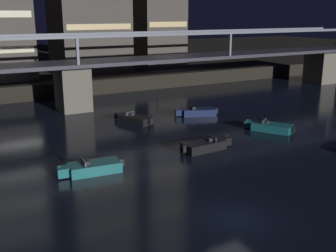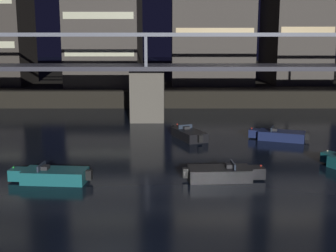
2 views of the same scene
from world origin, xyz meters
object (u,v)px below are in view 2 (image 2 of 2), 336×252
Objects in this scene: tower_west_tall at (107,0)px; speedboat_near_right at (281,135)px; river_bridge at (149,79)px; speedboat_mid_right at (224,173)px; speedboat_mid_left at (190,134)px; speedboat_near_center at (53,175)px.

tower_west_tall is 35.79m from speedboat_near_right.
river_bridge is 3.85× the size of tower_west_tall.
river_bridge is 18.00× the size of speedboat_mid_right.
speedboat_mid_left is at bearing -67.89° from tower_west_tall.
river_bridge is 16.17m from speedboat_near_right.
speedboat_near_center is 1.02× the size of speedboat_near_right.
tower_west_tall reaches higher than speedboat_mid_left.
speedboat_mid_right is at bearing -119.34° from speedboat_near_right.
tower_west_tall is at bearing 124.73° from speedboat_near_right.
speedboat_mid_right is (1.66, -11.84, 0.00)m from speedboat_mid_left.
speedboat_near_right is at bearing -55.27° from tower_west_tall.
river_bridge is at bearing 113.20° from speedboat_mid_left.
speedboat_near_right is at bearing -3.89° from speedboat_mid_left.
speedboat_near_center is (1.73, -38.84, -13.83)m from tower_west_tall.
speedboat_near_center is 10.74m from speedboat_mid_right.
tower_west_tall is at bearing 112.11° from speedboat_mid_left.
river_bridge reaches higher than speedboat_near_center.
speedboat_near_center is (-5.03, -21.68, -4.10)m from river_bridge.
river_bridge is at bearing 76.93° from speedboat_near_center.
tower_west_tall is (-6.76, 17.16, 9.73)m from river_bridge.
speedboat_mid_left is at bearing 53.48° from speedboat_near_center.
speedboat_near_right is 1.01× the size of speedboat_mid_left.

